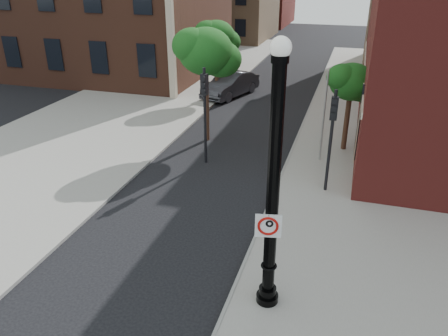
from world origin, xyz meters
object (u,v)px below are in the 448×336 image
(lamppost, at_px, (272,199))
(no_parking_sign, at_px, (268,226))
(parked_car, at_px, (230,84))
(traffic_signal_right, at_px, (332,126))
(traffic_signal_left, at_px, (205,100))

(lamppost, bearing_deg, no_parking_sign, -101.26)
(parked_car, xyz_separation_m, traffic_signal_right, (7.56, -12.35, 2.03))
(traffic_signal_right, bearing_deg, lamppost, -101.46)
(no_parking_sign, relative_size, parked_car, 0.13)
(parked_car, distance_m, traffic_signal_left, 11.37)
(lamppost, distance_m, traffic_signal_right, 7.00)
(lamppost, relative_size, parked_car, 1.42)
(traffic_signal_left, xyz_separation_m, traffic_signal_right, (5.56, -1.36, -0.11))
(parked_car, bearing_deg, traffic_signal_right, -40.88)
(lamppost, bearing_deg, parked_car, 108.98)
(lamppost, relative_size, traffic_signal_right, 1.67)
(no_parking_sign, height_order, parked_car, no_parking_sign)
(parked_car, height_order, traffic_signal_right, traffic_signal_right)
(traffic_signal_left, distance_m, traffic_signal_right, 5.72)
(parked_car, relative_size, traffic_signal_right, 1.17)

